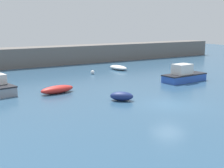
{
  "coord_description": "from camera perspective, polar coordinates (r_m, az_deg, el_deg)",
  "views": [
    {
      "loc": [
        -16.6,
        -18.38,
        6.47
      ],
      "look_at": [
        -1.42,
        6.51,
        0.72
      ],
      "focal_mm": 50.0,
      "sensor_mm": 36.0,
      "label": 1
    }
  ],
  "objects": [
    {
      "name": "ground_plane",
      "position": [
        25.62,
        10.37,
        -3.89
      ],
      "size": [
        120.0,
        120.0,
        0.2
      ],
      "primitive_type": "cube",
      "color": "#2D5170"
    },
    {
      "name": "harbor_breakwater",
      "position": [
        49.56,
        -11.68,
        5.07
      ],
      "size": [
        65.64,
        3.79,
        2.83
      ],
      "primitive_type": "cube",
      "color": "#66605B",
      "rests_on": "ground_plane"
    },
    {
      "name": "cabin_cruiser_white",
      "position": [
        35.65,
        12.97,
        1.57
      ],
      "size": [
        5.43,
        2.42,
        1.99
      ],
      "rotation": [
        0.0,
        0.0,
        0.07
      ],
      "color": "#2D56B7",
      "rests_on": "ground_plane"
    },
    {
      "name": "fishing_dinghy_green",
      "position": [
        26.31,
        1.77,
        -2.24
      ],
      "size": [
        2.21,
        2.12,
        0.76
      ],
      "rotation": [
        0.0,
        0.0,
        5.57
      ],
      "color": "navy",
      "rests_on": "ground_plane"
    },
    {
      "name": "rowboat_blue_near",
      "position": [
        29.5,
        -9.99,
        -0.98
      ],
      "size": [
        3.54,
        1.78,
        0.71
      ],
      "rotation": [
        0.0,
        0.0,
        3.3
      ],
      "color": "red",
      "rests_on": "ground_plane"
    },
    {
      "name": "open_tender_yellow",
      "position": [
        43.65,
        1.16,
        3.03
      ],
      "size": [
        1.81,
        3.41,
        0.6
      ],
      "rotation": [
        0.0,
        0.0,
        4.81
      ],
      "color": "white",
      "rests_on": "ground_plane"
    },
    {
      "name": "mooring_buoy_white",
      "position": [
        39.94,
        -3.57,
        2.17
      ],
      "size": [
        0.5,
        0.5,
        0.5
      ],
      "primitive_type": "sphere",
      "color": "white",
      "rests_on": "ground_plane"
    }
  ]
}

